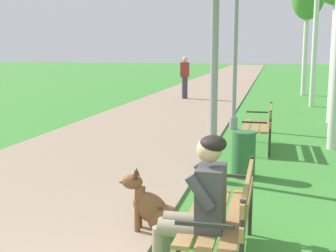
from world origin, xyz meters
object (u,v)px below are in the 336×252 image
dog_brown (155,210)px  lamp_post_near (215,33)px  lamp_post_mid (236,33)px  litter_bin (243,154)px  person_seated_on_near_bench (198,202)px  pedestrian_distant (185,78)px  park_bench_mid (261,123)px  park_bench_near (227,209)px

dog_brown → lamp_post_near: size_ratio=0.20×
lamp_post_mid → litter_bin: size_ratio=6.35×
person_seated_on_near_bench → lamp_post_near: size_ratio=0.30×
lamp_post_near → litter_bin: bearing=39.2°
lamp_post_near → person_seated_on_near_bench: bearing=-85.0°
litter_bin → pedestrian_distant: pedestrian_distant is taller
person_seated_on_near_bench → pedestrian_distant: 13.86m
litter_bin → lamp_post_near: bearing=-140.8°
park_bench_mid → lamp_post_mid: 2.82m
park_bench_near → park_bench_mid: size_ratio=1.00×
dog_brown → person_seated_on_near_bench: bearing=-54.6°
park_bench_near → person_seated_on_near_bench: size_ratio=1.20×
pedestrian_distant → person_seated_on_near_bench: bearing=-78.5°
lamp_post_near → pedestrian_distant: bearing=103.2°
park_bench_mid → pedestrian_distant: (-3.13, 8.28, 0.33)m
litter_bin → pedestrian_distant: 10.76m
lamp_post_mid → park_bench_near: bearing=-85.6°
lamp_post_near → dog_brown: bearing=-99.4°
dog_brown → lamp_post_mid: (0.26, 6.53, 2.04)m
lamp_post_near → park_bench_mid: bearing=75.5°
person_seated_on_near_bench → dog_brown: 1.11m
park_bench_near → lamp_post_mid: (-0.54, 7.03, 1.79)m
pedestrian_distant → park_bench_mid: bearing=-69.3°
lamp_post_near → litter_bin: lamp_post_near is taller
park_bench_near → lamp_post_near: lamp_post_near is taller
dog_brown → lamp_post_mid: size_ratio=0.19×
park_bench_near → litter_bin: size_ratio=2.14×
lamp_post_mid → person_seated_on_near_bench: bearing=-87.4°
person_seated_on_near_bench → lamp_post_near: bearing=95.0°
dog_brown → park_bench_mid: bearing=77.8°
dog_brown → pedestrian_distant: bearing=99.7°
person_seated_on_near_bench → lamp_post_mid: (-0.34, 7.37, 1.62)m
park_bench_mid → pedestrian_distant: bearing=110.7°
litter_bin → pedestrian_distant: (-2.93, 10.34, 0.49)m
person_seated_on_near_bench → lamp_post_near: 3.26m
park_bench_near → dog_brown: (-0.80, 0.50, -0.25)m
lamp_post_near → litter_bin: (0.42, 0.35, -1.80)m
lamp_post_mid → park_bench_mid: bearing=-71.1°
park_bench_mid → lamp_post_mid: size_ratio=0.34×
litter_bin → park_bench_near: bearing=-89.3°
lamp_post_near → litter_bin: size_ratio=5.94×
person_seated_on_near_bench → lamp_post_mid: 7.55m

